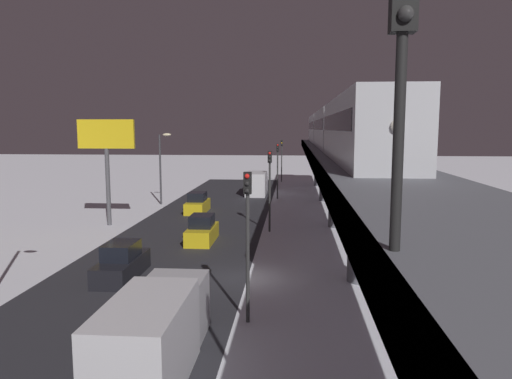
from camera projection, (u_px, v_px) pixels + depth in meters
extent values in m
plane|color=white|center=(237.00, 278.00, 26.41)|extent=(240.00, 240.00, 0.00)
cube|color=#28282D|center=(149.00, 276.00, 26.79)|extent=(11.00, 101.44, 0.01)
cube|color=slate|center=(363.00, 170.00, 25.13)|extent=(5.00, 101.44, 0.80)
cube|color=#38383D|center=(317.00, 170.00, 25.31)|extent=(0.24, 99.41, 0.80)
cylinder|color=slate|center=(319.00, 166.00, 68.52)|extent=(1.40, 1.40, 5.59)
cylinder|color=slate|center=(326.00, 176.00, 54.19)|extent=(1.40, 1.40, 5.59)
cylinder|color=slate|center=(337.00, 194.00, 39.86)|extent=(1.40, 1.40, 5.59)
cylinder|color=slate|center=(361.00, 230.00, 25.53)|extent=(1.40, 1.40, 5.59)
cylinder|color=slate|center=(447.00, 361.00, 11.20)|extent=(1.40, 1.40, 5.59)
cube|color=#B7BABF|center=(361.00, 130.00, 25.89)|extent=(2.90, 18.00, 3.40)
cube|color=black|center=(361.00, 122.00, 25.84)|extent=(2.94, 16.20, 0.90)
cube|color=#B7BABF|center=(333.00, 129.00, 44.28)|extent=(2.90, 18.00, 3.40)
cube|color=black|center=(334.00, 125.00, 44.23)|extent=(2.94, 16.20, 0.90)
cube|color=#B7BABF|center=(322.00, 129.00, 62.67)|extent=(2.90, 18.00, 3.40)
cube|color=black|center=(322.00, 126.00, 62.62)|extent=(2.94, 16.20, 0.90)
sphere|color=white|center=(397.00, 126.00, 16.92)|extent=(0.44, 0.44, 0.44)
cylinder|color=black|center=(398.00, 141.00, 6.86)|extent=(0.16, 0.16, 3.20)
sphere|color=#333333|center=(406.00, 14.00, 6.49)|extent=(0.22, 0.22, 0.22)
cube|color=black|center=(122.00, 268.00, 26.43)|extent=(1.80, 4.75, 1.10)
cube|color=black|center=(121.00, 250.00, 26.31)|extent=(1.58, 2.28, 0.87)
cube|color=gold|center=(198.00, 207.00, 47.09)|extent=(1.80, 4.43, 1.10)
cube|color=black|center=(197.00, 197.00, 46.97)|extent=(1.58, 2.12, 0.87)
cube|color=gold|center=(202.00, 234.00, 34.82)|extent=(1.80, 4.26, 1.10)
cube|color=black|center=(202.00, 221.00, 34.69)|extent=(1.58, 2.05, 0.87)
cube|color=#B2B2B7|center=(176.00, 306.00, 18.97)|extent=(2.30, 2.20, 2.40)
cube|color=silver|center=(147.00, 344.00, 15.19)|extent=(2.40, 5.00, 2.80)
cube|color=silver|center=(259.00, 182.00, 62.83)|extent=(2.30, 2.20, 2.40)
cube|color=silver|center=(256.00, 184.00, 59.05)|extent=(2.40, 5.00, 2.80)
cylinder|color=#2D2D2D|center=(248.00, 259.00, 20.10)|extent=(0.16, 0.16, 5.50)
cube|color=black|center=(248.00, 183.00, 19.69)|extent=(0.32, 0.32, 0.90)
sphere|color=red|center=(247.00, 176.00, 19.48)|extent=(0.20, 0.20, 0.20)
sphere|color=black|center=(247.00, 183.00, 19.52)|extent=(0.20, 0.20, 0.20)
sphere|color=black|center=(247.00, 191.00, 19.55)|extent=(0.20, 0.20, 0.20)
cylinder|color=#2D2D2D|center=(270.00, 197.00, 37.94)|extent=(0.16, 0.16, 5.50)
cube|color=black|center=(270.00, 157.00, 37.53)|extent=(0.32, 0.32, 0.90)
sphere|color=red|center=(270.00, 153.00, 37.32)|extent=(0.20, 0.20, 0.20)
sphere|color=black|center=(270.00, 157.00, 37.35)|extent=(0.20, 0.20, 0.20)
sphere|color=black|center=(270.00, 161.00, 37.39)|extent=(0.20, 0.20, 0.20)
cylinder|color=#2D2D2D|center=(278.00, 175.00, 55.77)|extent=(0.16, 0.16, 5.50)
cube|color=black|center=(278.00, 148.00, 55.37)|extent=(0.32, 0.32, 0.90)
sphere|color=red|center=(278.00, 145.00, 55.15)|extent=(0.20, 0.20, 0.20)
sphere|color=black|center=(278.00, 148.00, 55.19)|extent=(0.20, 0.20, 0.20)
sphere|color=black|center=(278.00, 150.00, 55.23)|extent=(0.20, 0.20, 0.20)
cylinder|color=#2D2D2D|center=(282.00, 164.00, 73.61)|extent=(0.16, 0.16, 5.50)
cube|color=black|center=(282.00, 143.00, 73.21)|extent=(0.32, 0.32, 0.90)
sphere|color=black|center=(282.00, 141.00, 72.99)|extent=(0.20, 0.20, 0.20)
sphere|color=yellow|center=(282.00, 143.00, 73.03)|extent=(0.20, 0.20, 0.20)
sphere|color=black|center=(282.00, 145.00, 73.07)|extent=(0.20, 0.20, 0.20)
cylinder|color=#4C4C51|center=(108.00, 187.00, 40.47)|extent=(0.36, 0.36, 6.50)
cube|color=yellow|center=(106.00, 134.00, 39.90)|extent=(4.80, 0.30, 2.40)
cylinder|color=#38383D|center=(160.00, 170.00, 51.53)|extent=(0.20, 0.20, 7.50)
ellipsoid|color=#F4E5B2|center=(167.00, 135.00, 50.99)|extent=(0.90, 0.44, 0.30)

